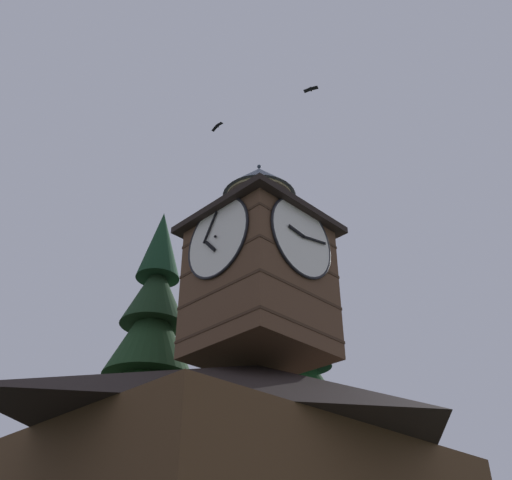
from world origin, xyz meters
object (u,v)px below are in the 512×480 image
moon (124,451)px  flying_bird_low (311,89)px  flying_bird_high (217,126)px  clock_tower (259,267)px  pine_tree_aside (306,455)px  pine_tree_behind (143,423)px

moon → flying_bird_low: bearing=66.7°
flying_bird_high → moon: bearing=-118.6°
clock_tower → flying_bird_high: 7.50m
clock_tower → flying_bird_high: (0.99, -1.58, 7.26)m
clock_tower → flying_bird_low: 8.51m
pine_tree_aside → moon: (-9.48, -29.00, 5.63)m
clock_tower → flying_bird_low: size_ratio=12.84×
clock_tower → flying_bird_high: size_ratio=11.73×
clock_tower → moon: size_ratio=3.97×
moon → flying_bird_low: flying_bird_low is taller
pine_tree_behind → flying_bird_low: bearing=97.7°
clock_tower → pine_tree_behind: pine_tree_behind is taller
moon → flying_bird_high: flying_bird_high is taller
clock_tower → pine_tree_aside: bearing=-150.4°
flying_bird_high → pine_tree_behind: bearing=-100.1°
pine_tree_behind → flying_bird_high: size_ratio=23.62×
clock_tower → flying_bird_low: bearing=113.9°
pine_tree_behind → flying_bird_low: flying_bird_low is taller
moon → flying_bird_low: size_ratio=3.24×
flying_bird_high → clock_tower: bearing=122.0°
moon → flying_bird_high: size_ratio=2.96×
pine_tree_behind → moon: bearing=-121.4°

